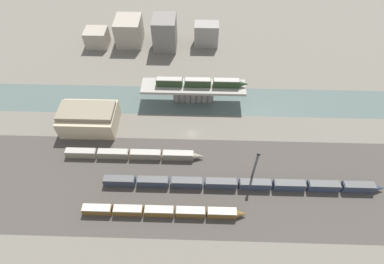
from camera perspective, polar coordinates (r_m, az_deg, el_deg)
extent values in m
plane|color=#666056|center=(127.02, 0.03, -0.37)|extent=(400.00, 400.00, 0.00)
cube|color=#423D38|center=(113.46, -0.32, -9.83)|extent=(280.00, 42.00, 0.01)
cube|color=#4C5B56|center=(140.48, 0.26, 5.99)|extent=(320.00, 18.24, 0.01)
cube|color=gray|center=(134.56, 0.27, 8.61)|extent=(46.30, 9.67, 1.29)
cylinder|color=gray|center=(138.05, -3.01, 7.23)|extent=(2.93, 2.93, 7.98)
cylinder|color=gray|center=(137.89, -1.92, 7.21)|extent=(2.93, 2.93, 7.98)
cylinder|color=gray|center=(137.77, -0.83, 7.19)|extent=(2.93, 2.93, 7.98)
cylinder|color=gray|center=(137.70, 0.26, 7.17)|extent=(2.93, 2.93, 7.98)
cylinder|color=gray|center=(137.69, 1.36, 7.15)|extent=(2.93, 2.93, 7.98)
cylinder|color=gray|center=(137.72, 2.45, 7.12)|extent=(2.93, 2.93, 7.98)
cylinder|color=gray|center=(137.80, 3.54, 7.09)|extent=(2.93, 2.93, 7.98)
cube|color=#23381E|center=(133.59, -4.33, 9.42)|extent=(11.52, 2.77, 3.42)
cube|color=#9E998E|center=(132.34, -4.38, 10.04)|extent=(11.06, 2.54, 0.40)
cube|color=#23381E|center=(132.97, 1.11, 9.34)|extent=(11.52, 2.77, 3.42)
cube|color=#9E998E|center=(131.72, 1.12, 9.97)|extent=(11.06, 2.54, 0.40)
cube|color=#23381E|center=(133.53, 6.55, 9.18)|extent=(11.52, 2.77, 3.42)
cube|color=#9E998E|center=(132.28, 6.62, 9.80)|extent=(11.06, 2.54, 0.40)
cone|color=#23381E|center=(134.57, 9.88, 8.99)|extent=(4.03, 2.49, 2.49)
cube|color=brown|center=(111.94, -17.56, -13.95)|extent=(10.10, 3.00, 3.05)
cube|color=#B7B2A3|center=(110.45, -17.77, -13.55)|extent=(9.70, 2.76, 0.40)
cube|color=brown|center=(109.15, -12.02, -14.44)|extent=(10.10, 3.00, 3.05)
cube|color=#B7B2A3|center=(107.62, -12.17, -14.05)|extent=(9.70, 2.76, 0.40)
cube|color=brown|center=(107.37, -6.22, -14.82)|extent=(10.10, 3.00, 3.05)
cube|color=#B7B2A3|center=(105.81, -6.31, -14.43)|extent=(9.70, 2.76, 0.40)
cube|color=brown|center=(106.66, -0.28, -15.05)|extent=(10.10, 3.00, 3.05)
cube|color=#B7B2A3|center=(105.09, -0.28, -14.66)|extent=(9.70, 2.76, 0.40)
cube|color=brown|center=(107.02, 5.70, -15.13)|extent=(10.10, 3.00, 3.05)
cube|color=#B7B2A3|center=(105.46, 5.78, -14.74)|extent=(9.70, 2.76, 0.40)
cone|color=brown|center=(107.95, 9.43, -15.13)|extent=(3.54, 2.70, 2.70)
cube|color=#2D384C|center=(115.23, -13.64, -9.08)|extent=(11.56, 3.08, 3.37)
cube|color=#4C4C4C|center=(113.65, -13.81, -8.60)|extent=(11.09, 2.84, 0.40)
cube|color=#2D384C|center=(112.81, -7.41, -9.42)|extent=(11.56, 3.08, 3.37)
cube|color=#4C4C4C|center=(111.19, -7.51, -8.94)|extent=(11.09, 2.84, 0.40)
cube|color=#2D384C|center=(111.73, -0.98, -9.66)|extent=(11.56, 3.08, 3.37)
cube|color=#4C4C4C|center=(110.09, -0.99, -9.17)|extent=(11.09, 2.84, 0.40)
cube|color=#2D384C|center=(112.04, 5.51, -9.78)|extent=(11.56, 3.08, 3.37)
cube|color=#4C4C4C|center=(110.41, 5.58, -9.29)|extent=(11.09, 2.84, 0.40)
cube|color=#2D384C|center=(113.72, 11.88, -9.77)|extent=(11.56, 3.08, 3.37)
cube|color=#4C4C4C|center=(112.12, 12.03, -9.29)|extent=(11.09, 2.84, 0.40)
cube|color=#2D384C|center=(116.73, 17.99, -9.66)|extent=(11.56, 3.08, 3.37)
cube|color=#4C4C4C|center=(115.16, 18.22, -9.18)|extent=(11.09, 2.84, 0.40)
cube|color=#2D384C|center=(120.95, 23.73, -9.45)|extent=(11.56, 3.08, 3.37)
cube|color=#4C4C4C|center=(119.44, 24.02, -8.99)|extent=(11.09, 2.84, 0.40)
cube|color=#2D384C|center=(126.27, 29.03, -9.17)|extent=(11.56, 3.08, 3.37)
cube|color=#4C4C4C|center=(124.82, 29.36, -8.72)|extent=(11.09, 2.84, 0.40)
cone|color=#2D384C|center=(130.22, 32.07, -9.02)|extent=(4.04, 2.78, 2.78)
cube|color=gray|center=(126.90, -20.33, -3.82)|extent=(12.15, 2.92, 3.12)
cube|color=#9E998E|center=(125.56, -20.55, -3.35)|extent=(11.66, 2.69, 0.40)
cube|color=gray|center=(122.84, -14.73, -4.08)|extent=(12.15, 2.92, 3.12)
cube|color=#9E998E|center=(121.45, -14.89, -3.60)|extent=(11.66, 2.69, 0.40)
cube|color=gray|center=(120.01, -8.80, -4.31)|extent=(12.15, 2.92, 3.12)
cube|color=#9E998E|center=(118.59, -8.90, -3.83)|extent=(11.66, 2.69, 0.40)
cube|color=gray|center=(118.52, -2.65, -4.51)|extent=(12.15, 2.92, 3.12)
cube|color=#9E998E|center=(117.09, -2.68, -4.01)|extent=(11.66, 2.69, 0.40)
cone|color=gray|center=(118.42, 1.33, -4.65)|extent=(4.25, 2.63, 2.63)
cube|color=tan|center=(134.14, -18.97, 2.33)|extent=(23.20, 15.55, 8.37)
cube|color=#7C725C|center=(130.59, -19.53, 3.82)|extent=(22.74, 10.89, 1.84)
cylinder|color=#4C4C51|center=(110.61, 11.87, -6.56)|extent=(0.86, 0.86, 15.12)
cube|color=black|center=(103.99, 12.58, -4.12)|extent=(1.00, 0.70, 1.20)
cube|color=gray|center=(179.95, -17.66, 16.74)|extent=(11.81, 10.36, 9.28)
cube|color=gray|center=(176.75, -11.88, 18.32)|extent=(13.69, 15.19, 13.99)
cube|color=slate|center=(169.27, -5.20, 18.26)|extent=(12.16, 13.84, 17.17)
cube|color=gray|center=(172.15, 2.73, 18.09)|extent=(12.94, 8.08, 12.49)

